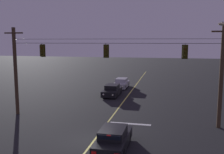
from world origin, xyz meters
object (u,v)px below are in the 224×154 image
(car_oncoming_trailing, at_px, (121,83))
(car_waiting_near_lane, at_px, (113,139))
(traffic_light_leftmost, at_px, (42,51))
(traffic_light_left_inner, at_px, (106,51))
(car_oncoming_lead, at_px, (112,91))
(traffic_light_centre, at_px, (185,52))

(car_oncoming_trailing, bearing_deg, car_waiting_near_lane, -80.97)
(traffic_light_leftmost, distance_m, car_waiting_near_lane, 10.94)
(traffic_light_left_inner, height_order, car_oncoming_lead, traffic_light_left_inner)
(traffic_light_left_inner, distance_m, traffic_light_centre, 6.37)
(traffic_light_centre, distance_m, car_oncoming_lead, 13.71)
(car_waiting_near_lane, bearing_deg, traffic_light_leftmost, 143.30)
(traffic_light_leftmost, relative_size, car_waiting_near_lane, 0.28)
(traffic_light_leftmost, relative_size, car_oncoming_trailing, 0.28)
(traffic_light_leftmost, xyz_separation_m, traffic_light_left_inner, (5.80, 0.00, 0.00))
(car_waiting_near_lane, bearing_deg, traffic_light_left_inner, 108.21)
(car_oncoming_lead, bearing_deg, traffic_light_leftmost, -113.05)
(traffic_light_left_inner, relative_size, car_waiting_near_lane, 0.28)
(car_oncoming_lead, relative_size, car_oncoming_trailing, 1.00)
(traffic_light_leftmost, xyz_separation_m, car_waiting_near_lane, (7.68, -5.73, -5.28))
(car_waiting_near_lane, relative_size, car_oncoming_trailing, 0.98)
(car_oncoming_lead, bearing_deg, car_waiting_near_lane, -77.25)
(traffic_light_leftmost, bearing_deg, traffic_light_centre, 0.00)
(traffic_light_centre, relative_size, car_waiting_near_lane, 0.28)
(traffic_light_left_inner, bearing_deg, traffic_light_leftmost, 180.00)
(car_oncoming_lead, bearing_deg, traffic_light_centre, -50.77)
(car_waiting_near_lane, xyz_separation_m, car_oncoming_trailing, (-3.36, 21.16, -0.00))
(traffic_light_left_inner, height_order, traffic_light_centre, same)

